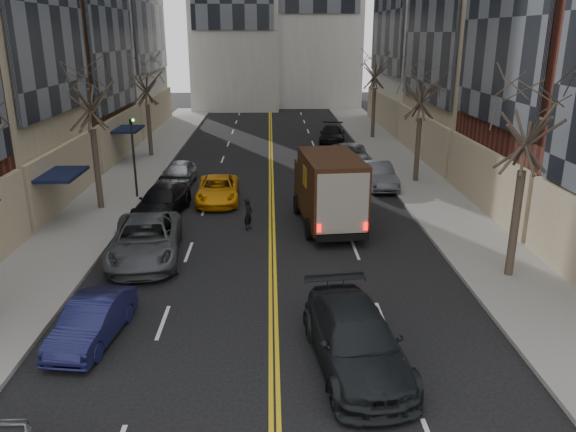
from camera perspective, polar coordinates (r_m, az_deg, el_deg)
The scene contains 19 objects.
sidewalk_left at distance 37.09m, azimuth -15.80°, elevation 3.94°, with size 4.00×66.00×0.15m, color slate.
sidewalk_right at distance 37.12m, azimuth 12.35°, elevation 4.22°, with size 4.00×66.00×0.15m, color slate.
tree_lf_mid at distance 29.36m, azimuth -19.71°, elevation 12.94°, with size 3.20×3.20×8.91m.
tree_lf_far at distance 41.96m, azimuth -14.31°, elevation 13.89°, with size 3.20×3.20×8.12m.
tree_rt_near at distance 21.03m, azimuth 23.46°, elevation 10.46°, with size 3.20×3.20×8.71m.
tree_rt_mid at distance 34.21m, azimuth 13.52°, elevation 13.35°, with size 3.20×3.20×8.32m.
tree_rt_far at distance 48.79m, azimuth 8.93°, elevation 15.58°, with size 3.20×3.20×9.11m.
traffic_signal at distance 31.39m, azimuth -15.46°, elevation 6.62°, with size 0.29×0.26×4.70m.
ups_truck at distance 26.18m, azimuth 4.14°, elevation 2.63°, with size 3.06×6.55×3.48m.
observer_sedan at distance 15.68m, azimuth 6.91°, elevation -12.37°, with size 2.87×5.76×1.61m.
taxi at distance 30.54m, azimuth -7.15°, elevation 2.67°, with size 2.21×4.79×1.33m, color orange.
pedestrian at distance 26.00m, azimuth -4.05°, elevation 0.21°, with size 0.55×0.36×1.50m, color black.
parked_lf_b at distance 17.78m, azimuth -19.27°, elevation -10.04°, with size 1.36×3.89×1.28m, color #12143A.
parked_lf_c at distance 23.26m, azimuth -14.29°, elevation -2.35°, with size 2.69×5.84×1.62m, color #44474B.
parked_lf_d at distance 28.73m, azimuth -12.65°, elevation 1.48°, with size 2.01×4.93×1.43m, color black.
parked_lf_e at distance 34.24m, azimuth -10.99°, elevation 4.26°, with size 1.70×4.22×1.44m, color #9B9CA2.
parked_rt_a at distance 33.57m, azimuth 9.13°, elevation 4.12°, with size 1.56×4.46×1.47m, color #47484E.
parked_rt_b at distance 38.83m, azimuth 6.39°, elevation 6.14°, with size 2.44×5.30×1.47m, color #999AA0.
parked_rt_c at distance 47.00m, azimuth 4.51°, elevation 8.27°, with size 2.05×5.05×1.46m, color black.
Camera 1 is at (-0.05, -7.94, 8.72)m, focal length 35.00 mm.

